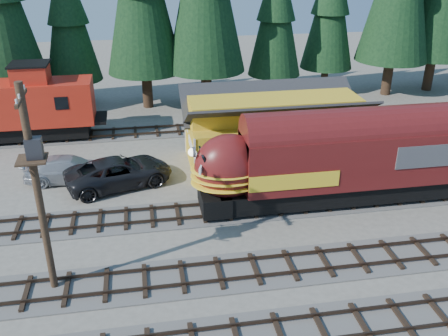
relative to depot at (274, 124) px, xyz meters
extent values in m
plane|color=#6B665B|center=(0.00, -10.50, -2.96)|extent=(120.00, 120.00, 0.00)
cube|color=#4C4947|center=(10.00, -6.50, -2.92)|extent=(68.00, 3.20, 0.08)
cube|color=#38281E|center=(10.00, -5.78, -2.71)|extent=(68.00, 0.08, 0.16)
cube|color=#4C4947|center=(-10.00, 7.50, -2.92)|extent=(32.00, 3.20, 0.08)
cube|color=#38281E|center=(-10.00, 6.78, -2.71)|extent=(32.00, 0.08, 0.16)
cube|color=#38281E|center=(-10.00, 8.22, -2.71)|extent=(32.00, 0.08, 0.16)
cube|color=gold|center=(0.00, 0.00, -1.26)|extent=(12.00, 6.00, 3.40)
cube|color=yellow|center=(0.00, 0.00, 1.16)|extent=(11.88, 3.30, 1.44)
cube|color=white|center=(-6.04, -1.00, -0.76)|extent=(0.06, 2.40, 0.60)
cone|color=black|center=(-15.10, 16.07, 5.46)|extent=(5.14, 5.14, 11.70)
cone|color=black|center=(3.98, 14.92, 5.44)|extent=(5.13, 5.13, 11.68)
cone|color=black|center=(9.90, 16.42, 5.67)|extent=(5.27, 5.27, 12.00)
cube|color=black|center=(2.41, -6.50, -2.05)|extent=(15.03, 2.69, 1.16)
cube|color=#5B1514|center=(3.26, -6.50, 0.11)|extent=(13.71, 3.16, 3.16)
ellipsoid|color=#5B1514|center=(-4.45, -6.50, 0.00)|extent=(4.01, 3.10, 3.90)
cube|color=#38383A|center=(7.16, -6.50, 0.48)|extent=(4.22, 3.22, 1.37)
sphere|color=white|center=(-6.53, -6.50, 1.06)|extent=(0.46, 0.46, 0.46)
cube|color=black|center=(-18.45, 7.50, -2.08)|extent=(10.00, 2.58, 1.11)
cube|color=red|center=(-18.45, 7.50, 0.15)|extent=(11.11, 3.22, 3.33)
cube|color=red|center=(-17.34, 7.50, 2.48)|extent=(2.67, 2.44, 1.33)
cylinder|color=black|center=(-13.79, -12.09, 2.00)|extent=(0.33, 0.33, 9.92)
cube|color=#473321|center=(-13.79, -12.09, 6.29)|extent=(0.24, 2.43, 0.15)
cube|color=black|center=(-13.79, -12.09, 3.65)|extent=(1.26, 1.26, 0.09)
cube|color=#333338|center=(-13.63, -12.09, 4.15)|extent=(0.68, 0.58, 0.88)
imported|color=black|center=(-10.90, -1.90, -2.00)|extent=(7.55, 5.09, 1.92)
imported|color=#A5A7AD|center=(-14.22, -0.60, -2.11)|extent=(5.93, 2.60, 1.70)
camera|label=1|loc=(-9.15, -32.07, 12.13)|focal=40.00mm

